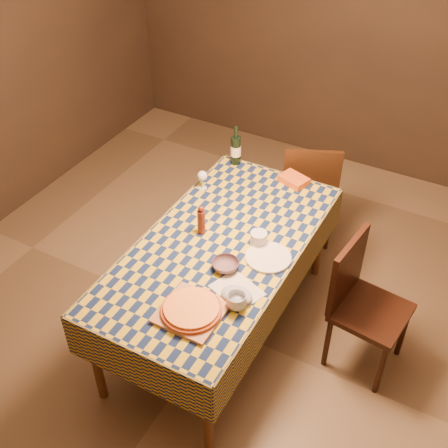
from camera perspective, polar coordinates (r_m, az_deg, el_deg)
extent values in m
plane|color=brown|center=(4.00, -0.35, -10.43)|extent=(5.00, 5.00, 0.00)
cube|color=#34271D|center=(5.21, 13.75, 19.15)|extent=(4.50, 0.10, 2.70)
cylinder|color=brown|center=(3.45, -12.97, -13.08)|extent=(0.06, 0.06, 0.75)
cylinder|color=brown|center=(3.16, -1.66, -18.64)|extent=(0.06, 0.06, 0.75)
cylinder|color=brown|center=(4.41, 0.51, 1.84)|extent=(0.06, 0.06, 0.75)
cylinder|color=brown|center=(4.18, 9.72, -1.21)|extent=(0.06, 0.06, 0.75)
cube|color=brown|center=(3.47, -0.39, -2.50)|extent=(0.90, 1.80, 0.03)
cube|color=olive|center=(3.46, -0.40, -2.26)|extent=(0.92, 1.82, 0.02)
cube|color=olive|center=(3.05, -8.97, -14.28)|extent=(0.94, 0.01, 0.30)
cube|color=olive|center=(4.20, 5.67, 3.61)|extent=(0.94, 0.01, 0.30)
cube|color=olive|center=(3.74, -6.64, -1.59)|extent=(0.01, 1.84, 0.30)
cube|color=olive|center=(3.42, 6.51, -6.47)|extent=(0.01, 1.84, 0.30)
cube|color=#A46C4D|center=(3.05, -3.32, -8.95)|extent=(0.33, 0.33, 0.02)
cylinder|color=#A63F1B|center=(3.04, -3.33, -8.70)|extent=(0.41, 0.41, 0.02)
cylinder|color=orange|center=(3.02, -3.34, -8.49)|extent=(0.37, 0.37, 0.01)
cylinder|color=#531A13|center=(3.49, -2.32, 0.20)|extent=(0.06, 0.06, 0.17)
sphere|color=#531A13|center=(3.43, -2.36, 1.54)|extent=(0.04, 0.04, 0.04)
imported|color=#563F49|center=(3.28, 0.16, -4.21)|extent=(0.21, 0.21, 0.05)
cylinder|color=silver|center=(3.92, -2.18, 3.68)|extent=(0.06, 0.06, 0.00)
cylinder|color=silver|center=(3.90, -2.19, 4.10)|extent=(0.01, 0.01, 0.07)
sphere|color=silver|center=(3.86, -2.22, 4.92)|extent=(0.07, 0.07, 0.07)
ellipsoid|color=#3A0713|center=(3.87, -2.22, 4.83)|extent=(0.05, 0.05, 0.03)
cylinder|color=black|center=(4.13, 1.20, 7.48)|extent=(0.08, 0.08, 0.22)
cylinder|color=black|center=(4.05, 1.22, 9.31)|extent=(0.03, 0.03, 0.09)
cylinder|color=beige|center=(4.13, 1.20, 7.48)|extent=(0.08, 0.08, 0.08)
cylinder|color=silver|center=(3.44, 3.54, -1.47)|extent=(0.12, 0.12, 0.09)
cube|color=#CA551A|center=(3.99, 7.10, 4.48)|extent=(0.23, 0.19, 0.05)
cylinder|color=silver|center=(3.37, 4.52, -3.40)|extent=(0.30, 0.30, 0.02)
imported|color=silver|center=(3.05, 1.28, -7.86)|extent=(0.12, 0.12, 0.09)
cube|color=silver|center=(3.17, 1.34, -6.73)|extent=(0.32, 0.29, 0.00)
ellipsoid|color=#909CB9|center=(3.11, 1.31, -7.23)|extent=(0.20, 0.16, 0.05)
cube|color=black|center=(4.51, 8.48, 3.51)|extent=(0.55, 0.55, 0.04)
cube|color=black|center=(4.20, 8.87, 4.69)|extent=(0.40, 0.20, 0.46)
cylinder|color=black|center=(4.81, 10.29, 2.35)|extent=(0.04, 0.04, 0.43)
cylinder|color=black|center=(4.78, 6.00, 2.60)|extent=(0.04, 0.04, 0.43)
cylinder|color=black|center=(4.52, 10.53, -0.37)|extent=(0.04, 0.04, 0.43)
cylinder|color=black|center=(4.50, 5.98, -0.12)|extent=(0.04, 0.04, 0.43)
cube|color=black|center=(3.61, 14.76, -8.69)|extent=(0.47, 0.47, 0.04)
cube|color=black|center=(3.47, 12.44, -4.58)|extent=(0.09, 0.42, 0.46)
cylinder|color=black|center=(3.64, 15.60, -14.08)|extent=(0.04, 0.04, 0.43)
cylinder|color=black|center=(3.87, 17.72, -10.42)|extent=(0.04, 0.04, 0.43)
cylinder|color=black|center=(3.70, 10.44, -11.74)|extent=(0.04, 0.04, 0.43)
cylinder|color=black|center=(3.93, 12.87, -8.31)|extent=(0.04, 0.04, 0.43)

